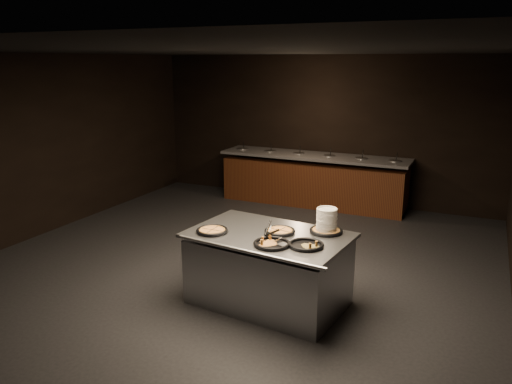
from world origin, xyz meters
TOP-DOWN VIEW (x-y plane):
  - room at (0.00, 0.00)m, footprint 7.02×8.02m
  - salad_bar at (0.00, 3.56)m, footprint 3.70×0.83m
  - serving_counter at (0.86, -0.64)m, footprint 1.92×1.35m
  - plate_stack at (1.45, -0.32)m, footprint 0.24×0.24m
  - pan_veggie_whole at (0.25, -0.87)m, footprint 0.37×0.37m
  - pan_cheese_whole at (0.96, -0.55)m, footprint 0.36×0.36m
  - pan_cheese_slices_a at (1.45, -0.32)m, footprint 0.38×0.38m
  - pan_cheese_slices_b at (1.04, -0.97)m, footprint 0.40×0.40m
  - pan_veggie_slices at (1.39, -0.84)m, footprint 0.38×0.38m
  - server_left at (0.89, -0.69)m, footprint 0.11×0.33m
  - server_right at (1.05, -0.90)m, footprint 0.34×0.20m

SIDE VIEW (x-z plane):
  - serving_counter at x=0.86m, z-range -0.02..0.85m
  - salad_bar at x=0.00m, z-range -0.15..1.03m
  - pan_cheese_slices_b at x=1.04m, z-range 0.86..0.90m
  - pan_veggie_slices at x=1.39m, z-range 0.86..0.90m
  - pan_cheese_whole at x=0.96m, z-range 0.86..0.90m
  - pan_veggie_whole at x=0.25m, z-range 0.86..0.90m
  - pan_cheese_slices_a at x=1.45m, z-range 0.86..0.90m
  - server_left at x=0.89m, z-range 0.86..1.02m
  - server_right at x=1.05m, z-range 0.86..1.03m
  - plate_stack at x=1.45m, z-range 0.86..1.15m
  - room at x=0.00m, z-range -0.01..2.91m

